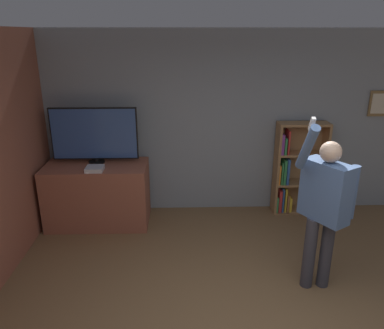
# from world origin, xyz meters

# --- Properties ---
(wall_back) EXTENTS (7.20, 0.09, 2.70)m
(wall_back) POSITION_xyz_m (0.01, 3.05, 1.35)
(wall_back) COLOR gray
(wall_back) RESTS_ON ground_plane
(tv_ledge) EXTENTS (1.42, 0.72, 0.89)m
(tv_ledge) POSITION_xyz_m (-1.83, 2.58, 0.44)
(tv_ledge) COLOR #93513D
(tv_ledge) RESTS_ON ground_plane
(television) EXTENTS (1.19, 0.22, 0.79)m
(television) POSITION_xyz_m (-1.83, 2.67, 1.30)
(television) COLOR black
(television) RESTS_ON tv_ledge
(game_console) EXTENTS (0.23, 0.22, 0.06)m
(game_console) POSITION_xyz_m (-1.79, 2.35, 0.92)
(game_console) COLOR silver
(game_console) RESTS_ON tv_ledge
(remote_loose) EXTENTS (0.05, 0.14, 0.02)m
(remote_loose) POSITION_xyz_m (-1.86, 2.31, 0.90)
(remote_loose) COLOR white
(remote_loose) RESTS_ON tv_ledge
(bookshelf) EXTENTS (0.74, 0.28, 1.41)m
(bookshelf) POSITION_xyz_m (1.08, 2.87, 0.66)
(bookshelf) COLOR #997047
(bookshelf) RESTS_ON ground_plane
(person) EXTENTS (0.64, 0.58, 1.93)m
(person) POSITION_xyz_m (0.83, 1.04, 1.01)
(person) COLOR #383842
(person) RESTS_ON ground_plane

